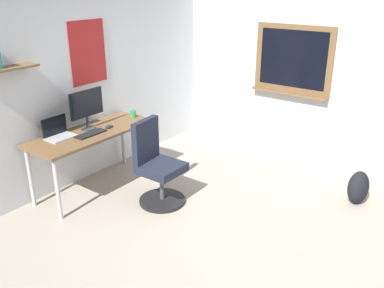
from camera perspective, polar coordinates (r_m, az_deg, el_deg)
The scene contains 11 objects.
ground_plane at distance 4.09m, azimuth 7.71°, elevation -13.80°, with size 5.20×5.20×0.00m, color #9E9384.
wall_back at distance 5.06m, azimuth -16.76°, elevation 8.78°, with size 5.00×0.30×2.60m.
wall_right at distance 5.73m, azimuth 20.35°, elevation 9.76°, with size 0.22×5.00×2.60m.
desk at distance 4.95m, azimuth -13.51°, elevation 0.90°, with size 1.53×0.59×0.72m.
office_chair at distance 4.63m, azimuth -4.86°, elevation -3.32°, with size 0.52×0.52×0.95m.
laptop at distance 4.82m, azimuth -17.83°, elevation 1.48°, with size 0.31×0.21×0.23m.
monitor_primary at distance 4.93m, azimuth -14.25°, elevation 4.98°, with size 0.46×0.17×0.46m.
keyboard at distance 4.82m, azimuth -13.70°, elevation 1.37°, with size 0.37×0.13×0.02m, color black.
computer_mouse at distance 4.99m, azimuth -11.28°, elevation 2.36°, with size 0.10×0.06×0.03m, color #262628.
coffee_mug at distance 5.32m, azimuth -8.06°, elevation 4.11°, with size 0.08×0.08×0.09m, color #338C4C.
backpack at distance 5.03m, azimuth 21.81°, elevation -5.53°, with size 0.32×0.22×0.38m, color black.
Camera 1 is at (-2.96, -1.52, 2.37)m, focal length 38.95 mm.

